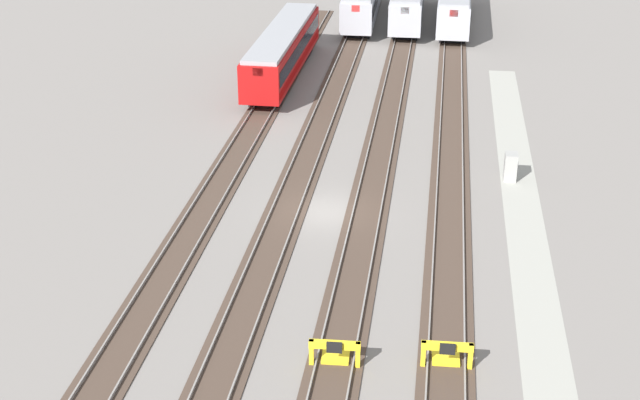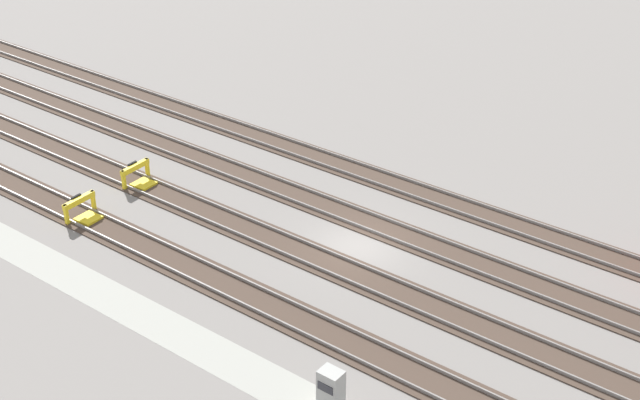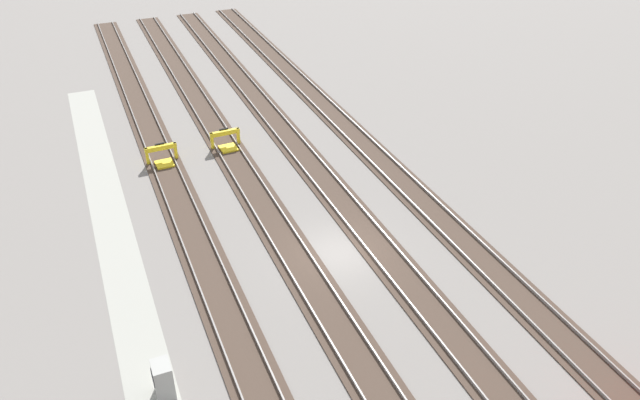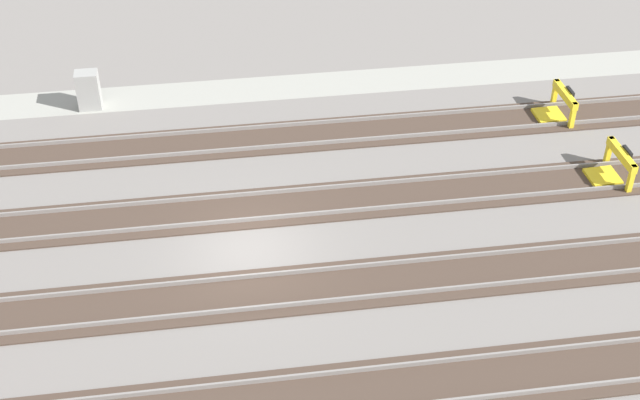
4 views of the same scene
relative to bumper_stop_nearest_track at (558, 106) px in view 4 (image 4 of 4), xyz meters
name	(u,v)px [view 4 (image 4 of 4)]	position (x,y,z in m)	size (l,w,h in m)	color
ground_plane	(249,250)	(12.79, 6.42, -0.51)	(400.00, 400.00, 0.00)	gray
service_walkway	(230,91)	(12.79, -3.87, -0.51)	(54.00, 2.00, 0.01)	#9E9E93
rail_track_nearest	(236,141)	(12.79, -0.01, -0.47)	(90.00, 2.24, 0.21)	#47382D
rail_track_near_inner	(244,209)	(12.79, 4.28, -0.47)	(90.00, 2.24, 0.21)	#47382D
rail_track_middle	(254,294)	(12.79, 8.57, -0.47)	(90.00, 2.24, 0.21)	#47382D
bumper_stop_nearest_track	(558,106)	(0.00, 0.00, 0.00)	(1.37, 2.01, 1.22)	yellow
bumper_stop_near_inner_track	(613,167)	(-0.50, 4.29, 0.00)	(1.37, 2.01, 1.22)	yellow
electrical_cabinet	(88,90)	(18.43, -3.37, 0.29)	(0.90, 0.73, 1.60)	#9E9E99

